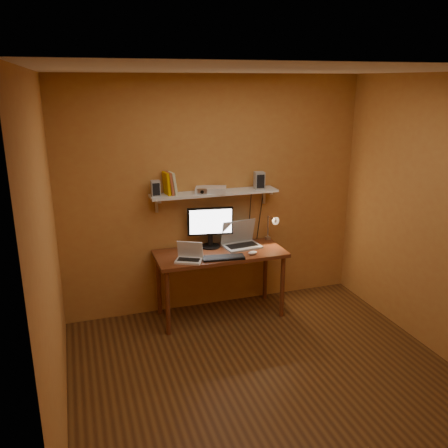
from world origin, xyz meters
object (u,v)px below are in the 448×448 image
object	(u,v)px
monitor	(210,225)
speaker_left	(156,188)
wall_shelf	(215,193)
keyboard	(224,258)
shelf_camera	(202,192)
netbook	(189,255)
desk_lamp	(272,225)
laptop	(240,239)
speaker_right	(259,180)
desk	(220,259)
mouse	(253,253)
router	(211,190)

from	to	relation	value
monitor	speaker_left	xyz separation A→B (m)	(-0.59, 0.00, 0.45)
wall_shelf	speaker_left	size ratio (longest dim) A/B	8.52
keyboard	shelf_camera	distance (m)	0.73
netbook	desk_lamp	distance (m)	1.08
monitor	laptop	world-z (taller)	monitor
speaker_right	desk_lamp	bearing A→B (deg)	-13.16
desk	laptop	xyz separation A→B (m)	(0.27, 0.12, 0.16)
keyboard	shelf_camera	bearing A→B (deg)	120.08
desk	speaker_right	xyz separation A→B (m)	(0.51, 0.18, 0.81)
shelf_camera	speaker_left	bearing A→B (deg)	171.19
desk	mouse	xyz separation A→B (m)	(0.31, -0.18, 0.10)
wall_shelf	keyboard	distance (m)	0.72
desk	router	world-z (taller)	router
speaker_left	wall_shelf	bearing A→B (deg)	1.11
keyboard	shelf_camera	size ratio (longest dim) A/B	4.16
speaker_right	shelf_camera	xyz separation A→B (m)	(-0.67, -0.06, -0.06)
desk	router	bearing A→B (deg)	102.84
mouse	router	bearing A→B (deg)	121.79
wall_shelf	router	distance (m)	0.06
shelf_camera	laptop	bearing A→B (deg)	1.00
netbook	speaker_left	bearing A→B (deg)	155.64
wall_shelf	netbook	world-z (taller)	wall_shelf
netbook	speaker_left	world-z (taller)	speaker_left
keyboard	desk_lamp	xyz separation A→B (m)	(0.69, 0.33, 0.20)
netbook	laptop	bearing A→B (deg)	49.08
speaker_left	shelf_camera	bearing A→B (deg)	-7.92
monitor	keyboard	world-z (taller)	monitor
netbook	desk_lamp	bearing A→B (deg)	41.38
desk	wall_shelf	xyz separation A→B (m)	(0.00, 0.19, 0.69)
netbook	speaker_left	xyz separation A→B (m)	(-0.26, 0.33, 0.65)
wall_shelf	laptop	xyz separation A→B (m)	(0.27, -0.07, -0.53)
wall_shelf	mouse	size ratio (longest dim) A/B	13.73
laptop	netbook	world-z (taller)	laptop
desk	laptop	distance (m)	0.34
desk_lamp	shelf_camera	distance (m)	0.93
wall_shelf	shelf_camera	distance (m)	0.18
desk	laptop	world-z (taller)	laptop
netbook	shelf_camera	world-z (taller)	shelf_camera
speaker_right	shelf_camera	bearing A→B (deg)	-168.88
mouse	desk_lamp	world-z (taller)	desk_lamp
wall_shelf	laptop	bearing A→B (deg)	-14.25
laptop	netbook	distance (m)	0.70
wall_shelf	speaker_left	distance (m)	0.65
netbook	mouse	distance (m)	0.68
shelf_camera	desk_lamp	bearing A→B (deg)	0.64
mouse	desk_lamp	bearing A→B (deg)	28.71
desk	keyboard	xyz separation A→B (m)	(-0.03, -0.20, 0.10)
wall_shelf	desk_lamp	xyz separation A→B (m)	(0.66, -0.07, -0.40)
netbook	router	bearing A→B (deg)	71.85
laptop	desk	bearing A→B (deg)	-161.59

